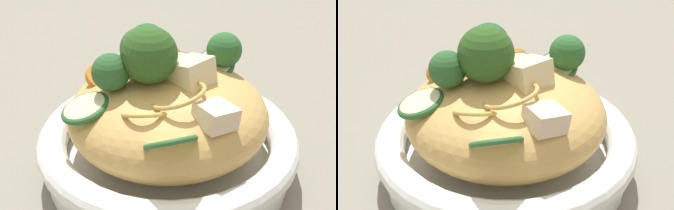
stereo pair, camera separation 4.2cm
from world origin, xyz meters
TOP-DOWN VIEW (x-y plane):
  - ground_plane at (0.00, 0.00)m, footprint 3.00×3.00m
  - serving_bowl at (0.00, 0.00)m, footprint 0.26×0.26m
  - noodle_heap at (-0.00, 0.00)m, footprint 0.20×0.20m
  - broccoli_florets at (0.02, -0.00)m, footprint 0.12×0.14m
  - carrot_coins at (0.06, -0.01)m, footprint 0.08×0.10m
  - zucchini_slices at (-0.00, 0.02)m, footprint 0.15×0.19m
  - chicken_chunks at (-0.04, 0.01)m, footprint 0.08×0.09m

SIDE VIEW (x-z plane):
  - ground_plane at x=0.00m, z-range 0.00..0.00m
  - serving_bowl at x=0.00m, z-range 0.00..0.05m
  - noodle_heap at x=0.00m, z-range 0.02..0.11m
  - zucchini_slices at x=0.00m, z-range 0.07..0.12m
  - carrot_coins at x=0.06m, z-range 0.09..0.11m
  - chicken_chunks at x=-0.04m, z-range 0.09..0.13m
  - broccoli_florets at x=0.02m, z-range 0.09..0.16m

